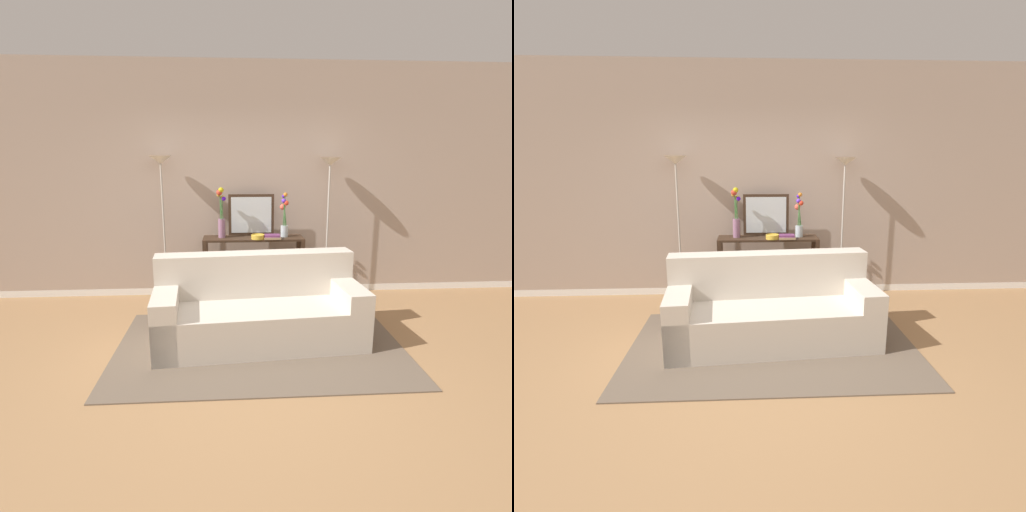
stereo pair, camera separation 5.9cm
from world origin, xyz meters
TOP-DOWN VIEW (x-y plane):
  - ground_plane at (0.00, 0.00)m, footprint 16.00×16.00m
  - back_wall at (0.00, 2.23)m, footprint 12.00×0.15m
  - area_rug at (0.13, 0.48)m, footprint 2.84×1.81m
  - couch at (0.13, 0.64)m, footprint 2.14×1.01m
  - console_table at (0.15, 1.83)m, footprint 1.28×0.36m
  - floor_lamp_left at (-0.99, 1.93)m, footprint 0.28×0.28m
  - floor_lamp_right at (1.13, 1.93)m, footprint 0.28×0.28m
  - wall_mirror at (0.13, 1.98)m, footprint 0.59×0.02m
  - vase_tall_flowers at (-0.25, 1.85)m, footprint 0.12×0.13m
  - vase_short_flowers at (0.54, 1.84)m, footprint 0.11×0.13m
  - fruit_bowl at (0.20, 1.72)m, footprint 0.17×0.17m
  - book_stack at (0.38, 1.72)m, footprint 0.22×0.16m
  - book_row_under_console at (-0.25, 1.83)m, footprint 0.26×0.17m

SIDE VIEW (x-z plane):
  - ground_plane at x=0.00m, z-range -0.02..0.00m
  - area_rug at x=0.13m, z-range 0.00..0.01m
  - book_row_under_console at x=-0.25m, z-range -0.01..0.11m
  - couch at x=0.13m, z-range -0.12..0.76m
  - console_table at x=0.15m, z-range 0.16..1.01m
  - book_stack at x=0.38m, z-range 0.86..0.91m
  - fruit_bowl at x=0.20m, z-range 0.86..0.91m
  - vase_short_flowers at x=0.54m, z-range 0.81..1.38m
  - wall_mirror at x=0.13m, z-range 0.86..1.39m
  - vase_tall_flowers at x=-0.25m, z-range 0.83..1.46m
  - floor_lamp_right at x=1.13m, z-range 0.53..2.38m
  - floor_lamp_left at x=-0.99m, z-range 0.54..2.41m
  - back_wall at x=0.00m, z-range 0.00..3.04m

